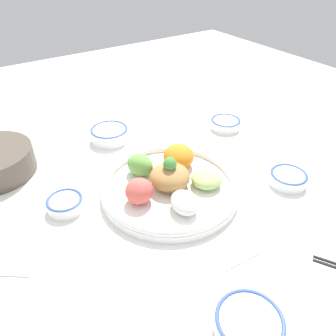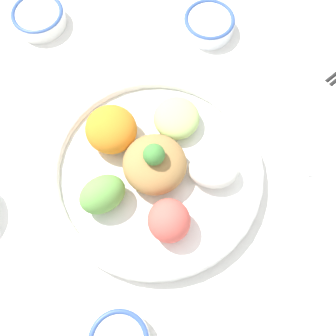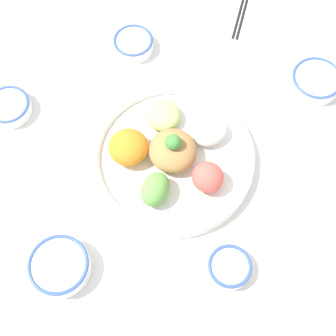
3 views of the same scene
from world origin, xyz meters
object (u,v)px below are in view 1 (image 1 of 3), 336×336
object	(u,v)px
sauce_bowl_red	(288,178)
rice_bowl_blue	(225,123)
rice_bowl_plain	(65,203)
sauce_bowl_dark	(249,324)
serving_spoon_extra	(255,253)
sauce_bowl_far	(110,134)
salad_platter	(170,183)

from	to	relation	value
sauce_bowl_red	rice_bowl_blue	xyz separation A→B (m)	(-0.07, -0.32, -0.00)
rice_bowl_blue	rice_bowl_plain	xyz separation A→B (m)	(0.58, 0.09, -0.00)
rice_bowl_blue	sauce_bowl_dark	size ratio (longest dim) A/B	0.86
serving_spoon_extra	sauce_bowl_red	bearing A→B (deg)	-149.10
sauce_bowl_red	sauce_bowl_dark	size ratio (longest dim) A/B	0.83
sauce_bowl_dark	rice_bowl_plain	size ratio (longest dim) A/B	1.34
sauce_bowl_red	serving_spoon_extra	distance (m)	0.27
sauce_bowl_red	sauce_bowl_dark	distance (m)	0.43
rice_bowl_plain	sauce_bowl_far	size ratio (longest dim) A/B	0.73
rice_bowl_blue	sauce_bowl_dark	bearing A→B (deg)	51.17
salad_platter	serving_spoon_extra	bearing A→B (deg)	97.53
sauce_bowl_red	sauce_bowl_dark	xyz separation A→B (m)	(0.37, 0.22, 0.00)
rice_bowl_blue	sauce_bowl_far	bearing A→B (deg)	-22.10
sauce_bowl_far	salad_platter	bearing A→B (deg)	92.30
rice_bowl_blue	serving_spoon_extra	xyz separation A→B (m)	(0.31, 0.43, -0.02)
sauce_bowl_red	rice_bowl_plain	distance (m)	0.57
rice_bowl_blue	serving_spoon_extra	bearing A→B (deg)	54.79
salad_platter	sauce_bowl_far	size ratio (longest dim) A/B	2.97
rice_bowl_blue	rice_bowl_plain	world-z (taller)	same
salad_platter	rice_bowl_plain	xyz separation A→B (m)	(0.24, -0.08, -0.01)
rice_bowl_plain	rice_bowl_blue	bearing A→B (deg)	-171.55
salad_platter	serving_spoon_extra	xyz separation A→B (m)	(-0.03, 0.26, -0.02)
salad_platter	sauce_bowl_far	xyz separation A→B (m)	(0.01, -0.31, -0.00)
sauce_bowl_red	sauce_bowl_far	size ratio (longest dim) A/B	0.82
salad_platter	sauce_bowl_red	bearing A→B (deg)	152.23
rice_bowl_plain	sauce_bowl_far	xyz separation A→B (m)	(-0.23, -0.23, 0.01)
sauce_bowl_dark	sauce_bowl_far	xyz separation A→B (m)	(-0.08, -0.68, 0.00)
salad_platter	serving_spoon_extra	distance (m)	0.27
rice_bowl_blue	salad_platter	bearing A→B (deg)	26.61
rice_bowl_blue	serving_spoon_extra	world-z (taller)	rice_bowl_blue
salad_platter	serving_spoon_extra	size ratio (longest dim) A/B	2.76
sauce_bowl_red	serving_spoon_extra	world-z (taller)	sauce_bowl_red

